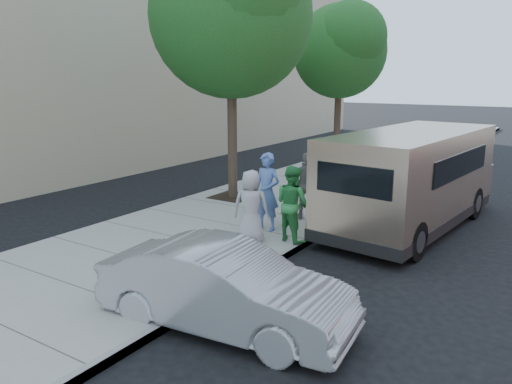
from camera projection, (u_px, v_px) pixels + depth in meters
ground at (253, 235)px, 12.02m from camera, size 120.00×120.00×0.00m
sidewalk at (220, 225)px, 12.53m from camera, size 5.00×60.00×0.15m
curb_face at (306, 242)px, 11.24m from camera, size 0.12×60.00×0.16m
near_building at (17, 42)px, 18.87m from camera, size 8.00×44.00×10.00m
tree_near at (232, 9)px, 13.92m from camera, size 4.62×4.60×7.53m
tree_far at (341, 47)px, 20.29m from camera, size 3.92×3.80×6.49m
parking_meter at (293, 182)px, 12.80m from camera, size 0.28×0.14×1.29m
van at (413, 177)px, 12.33m from camera, size 2.83×6.73×2.43m
sedan at (225, 288)px, 7.43m from camera, size 4.05×1.76×1.30m
person_officer at (267, 192)px, 11.71m from camera, size 0.68×0.45×1.85m
person_green_shirt at (292, 204)px, 10.95m from camera, size 0.98×0.86×1.70m
person_gray_shirt at (251, 207)px, 10.85m from camera, size 0.93×0.78×1.62m
person_striped_polo at (307, 186)px, 12.64m from camera, size 1.07×0.88×1.71m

